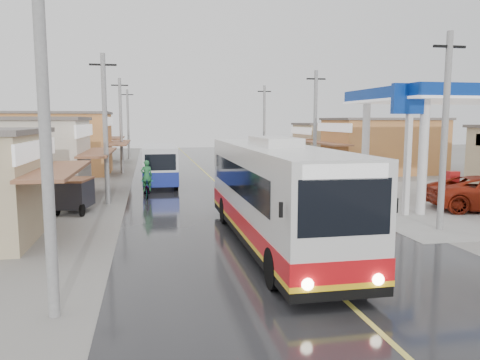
# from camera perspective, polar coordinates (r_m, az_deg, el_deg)

# --- Properties ---
(ground) EXTENTS (120.00, 120.00, 0.00)m
(ground) POSITION_cam_1_polar(r_m,az_deg,el_deg) (18.23, 4.45, -7.06)
(ground) COLOR slate
(ground) RESTS_ON ground
(road) EXTENTS (12.00, 90.00, 0.02)m
(road) POSITION_cam_1_polar(r_m,az_deg,el_deg) (32.67, -2.61, -0.61)
(road) COLOR black
(road) RESTS_ON ground
(centre_line) EXTENTS (0.15, 90.00, 0.01)m
(centre_line) POSITION_cam_1_polar(r_m,az_deg,el_deg) (32.67, -2.61, -0.59)
(centre_line) COLOR #D8CC4C
(centre_line) RESTS_ON road
(shopfronts_left) EXTENTS (11.00, 44.00, 5.20)m
(shopfronts_left) POSITION_cam_1_polar(r_m,az_deg,el_deg) (36.24, -24.14, -0.48)
(shopfronts_left) COLOR tan
(shopfronts_left) RESTS_ON ground
(shopfronts_right) EXTENTS (11.00, 44.00, 4.80)m
(shopfronts_right) POSITION_cam_1_polar(r_m,az_deg,el_deg) (35.39, 22.97, -0.59)
(shopfronts_right) COLOR beige
(shopfronts_right) RESTS_ON ground
(utility_poles_left) EXTENTS (1.60, 50.00, 8.00)m
(utility_poles_left) POSITION_cam_1_polar(r_m,az_deg,el_deg) (33.39, -14.83, -0.69)
(utility_poles_left) COLOR gray
(utility_poles_left) RESTS_ON ground
(utility_poles_right) EXTENTS (1.60, 36.00, 8.00)m
(utility_poles_right) POSITION_cam_1_polar(r_m,az_deg,el_deg) (34.40, 9.00, -0.31)
(utility_poles_right) COLOR gray
(utility_poles_right) RESTS_ON ground
(coach_bus) EXTENTS (2.95, 12.53, 3.91)m
(coach_bus) POSITION_cam_1_polar(r_m,az_deg,el_deg) (16.87, 4.10, -1.69)
(coach_bus) COLOR silver
(coach_bus) RESTS_ON road
(second_bus) EXTENTS (2.38, 8.30, 2.74)m
(second_bus) POSITION_cam_1_polar(r_m,az_deg,el_deg) (33.23, -9.71, 1.98)
(second_bus) COLOR silver
(second_bus) RESTS_ON road
(cyclist) EXTENTS (0.81, 2.09, 2.22)m
(cyclist) POSITION_cam_1_polar(r_m,az_deg,el_deg) (27.78, -11.29, -0.65)
(cyclist) COLOR black
(cyclist) RESTS_ON ground
(tricycle_near) EXTENTS (1.81, 2.42, 1.69)m
(tricycle_near) POSITION_cam_1_polar(r_m,az_deg,el_deg) (24.19, -19.46, -1.55)
(tricycle_near) COLOR #26262D
(tricycle_near) RESTS_ON ground
(tricycle_far) EXTENTS (1.81, 2.24, 1.68)m
(tricycle_far) POSITION_cam_1_polar(r_m,az_deg,el_deg) (25.92, -20.98, -1.06)
(tricycle_far) COLOR #26262D
(tricycle_far) RESTS_ON ground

